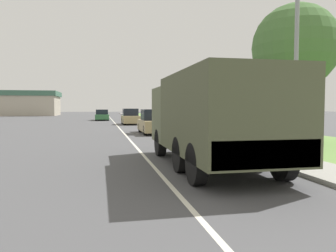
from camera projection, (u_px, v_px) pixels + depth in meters
The scene contains 13 objects.
ground_plane at pixel (115, 123), 36.94m from camera, with size 180.00×180.00×0.00m, color #4C4C4F.
lane_centre_stripe at pixel (115, 123), 36.94m from camera, with size 0.12×120.00×0.00m.
sidewalk_right at pixel (154, 122), 37.84m from camera, with size 1.80×120.00×0.12m.
grass_strip_right at pixel (191, 123), 38.73m from camera, with size 7.00×120.00×0.02m.
military_truck at pixel (211, 116), 10.08m from camera, with size 2.57×7.20×2.82m.
car_nearest_ahead at pixel (154, 123), 22.92m from camera, with size 1.84×4.38×1.69m.
car_second_ahead at pixel (130, 117), 34.81m from camera, with size 1.75×4.20×1.68m.
car_third_ahead at pixel (102, 115), 45.56m from camera, with size 1.84×4.89×1.49m.
pickup_truck at pixel (267, 124), 18.02m from camera, with size 2.09×5.69×1.86m.
lamp_post at pixel (290, 44), 10.71m from camera, with size 1.69×0.24×6.28m.
tree_mid_right at pixel (295, 47), 16.76m from camera, with size 4.36×4.36×7.09m.
utility_box at pixel (291, 142), 13.70m from camera, with size 0.55×0.45×0.70m.
building_distant at pixel (18, 103), 70.02m from camera, with size 17.04×11.10×5.18m.
Camera 1 is at (-1.60, 2.66, 1.86)m, focal length 35.00 mm.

